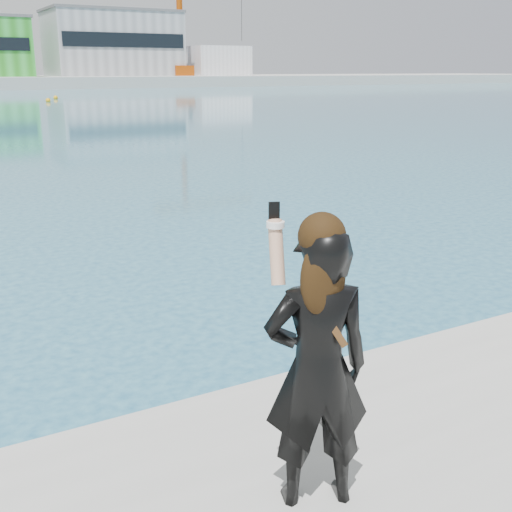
{
  "coord_description": "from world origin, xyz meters",
  "views": [
    {
      "loc": [
        -1.86,
        -3.19,
        3.28
      ],
      "look_at": [
        0.08,
        0.21,
        2.14
      ],
      "focal_mm": 45.0,
      "sensor_mm": 36.0,
      "label": 1
    }
  ],
  "objects_px": {
    "buoy_near": "(48,102)",
    "buoy_extra": "(56,99)",
    "woman": "(317,361)",
    "dock_crane": "(185,8)"
  },
  "relations": [
    {
      "from": "dock_crane",
      "to": "woman",
      "type": "xyz_separation_m",
      "value": [
        -53.13,
        -122.49,
        -13.36
      ]
    },
    {
      "from": "dock_crane",
      "to": "buoy_near",
      "type": "height_order",
      "value": "dock_crane"
    },
    {
      "from": "buoy_near",
      "to": "buoy_extra",
      "type": "distance_m",
      "value": 7.04
    },
    {
      "from": "dock_crane",
      "to": "buoy_extra",
      "type": "relative_size",
      "value": 48.0
    },
    {
      "from": "buoy_extra",
      "to": "dock_crane",
      "type": "bearing_deg",
      "value": 51.98
    },
    {
      "from": "woman",
      "to": "buoy_extra",
      "type": "bearing_deg",
      "value": -81.64
    },
    {
      "from": "buoy_near",
      "to": "woman",
      "type": "distance_m",
      "value": 69.0
    },
    {
      "from": "buoy_extra",
      "to": "woman",
      "type": "distance_m",
      "value": 75.97
    },
    {
      "from": "dock_crane",
      "to": "buoy_near",
      "type": "xyz_separation_m",
      "value": [
        -39.93,
        -54.79,
        -15.07
      ]
    },
    {
      "from": "dock_crane",
      "to": "buoy_near",
      "type": "relative_size",
      "value": 48.0
    }
  ]
}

